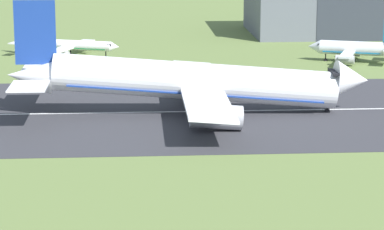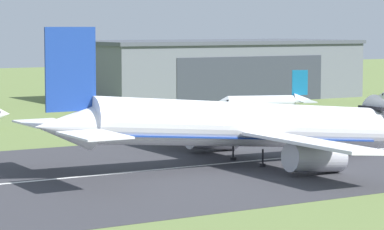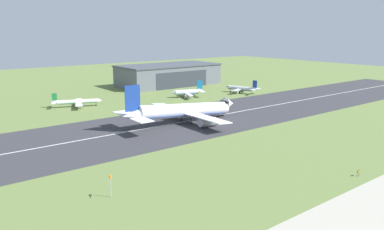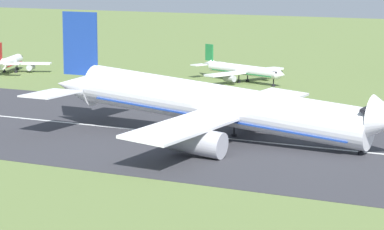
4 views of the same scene
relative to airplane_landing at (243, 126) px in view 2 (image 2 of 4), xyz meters
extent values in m
cube|color=#333338|center=(-24.14, 1.46, -5.09)|extent=(456.85, 54.01, 0.06)
cube|color=silver|center=(-24.14, 1.46, -5.06)|extent=(411.17, 0.70, 0.01)
cube|color=slate|center=(57.66, 97.38, 1.85)|extent=(70.35, 33.31, 13.94)
cube|color=#424751|center=(57.66, 97.38, 9.26)|extent=(71.35, 34.31, 0.90)
cube|color=#2D333D|center=(57.66, 80.68, 0.45)|extent=(42.21, 0.12, 11.15)
cylinder|color=white|center=(0.41, 0.00, 0.19)|extent=(45.40, 6.28, 9.43)
cone|color=white|center=(-25.64, 0.22, 1.26)|extent=(7.52, 5.37, 5.85)
cube|color=black|center=(22.66, -0.19, 1.37)|extent=(1.17, 5.02, 0.53)
cube|color=navy|center=(0.41, 0.00, -1.43)|extent=(40.46, 5.95, 3.40)
cube|color=white|center=(1.20, -13.77, -0.84)|extent=(7.08, 21.68, 0.94)
cylinder|color=#A8A8B2|center=(2.59, -12.05, -2.91)|extent=(7.96, 3.72, 4.25)
cube|color=white|center=(1.43, 13.75, -0.84)|extent=(7.08, 21.68, 0.94)
cylinder|color=#A8A8B2|center=(2.79, 12.01, -2.91)|extent=(7.96, 3.72, 4.25)
cube|color=navy|center=(-24.58, 0.21, 8.15)|extent=(6.42, 0.33, 10.02)
cube|color=white|center=(-25.04, -7.24, 1.08)|extent=(5.69, 9.07, 0.24)
cube|color=white|center=(-24.91, 7.67, 1.08)|extent=(5.69, 9.07, 0.24)
cylinder|color=black|center=(21.73, -0.19, -3.94)|extent=(0.24, 0.24, 2.37)
cylinder|color=black|center=(21.73, -0.19, -4.90)|extent=(0.84, 0.84, 0.44)
cylinder|color=black|center=(0.78, -3.54, -3.94)|extent=(0.24, 0.24, 2.37)
cylinder|color=black|center=(0.78, -3.54, -4.90)|extent=(0.84, 0.84, 0.44)
cylinder|color=black|center=(0.84, 3.53, -3.94)|extent=(0.24, 0.24, 2.37)
cylinder|color=black|center=(0.84, 3.53, -4.90)|extent=(0.84, 0.84, 0.44)
cone|color=white|center=(-13.13, 56.74, -2.41)|extent=(2.65, 2.77, 2.21)
cone|color=silver|center=(71.08, 50.07, -2.16)|extent=(3.15, 2.97, 2.60)
cylinder|color=silver|center=(37.79, 49.08, -2.07)|extent=(13.83, 7.65, 2.97)
cone|color=silver|center=(30.15, 51.99, -2.07)|extent=(3.56, 3.73, 2.97)
cone|color=silver|center=(45.85, 46.01, -1.54)|extent=(4.29, 3.77, 2.68)
cube|color=black|center=(31.53, 51.47, -1.48)|extent=(1.93, 2.75, 0.44)
cube|color=#146B9E|center=(37.79, 49.08, -2.89)|extent=(12.50, 7.02, 0.20)
cube|color=silver|center=(39.74, 54.95, -2.59)|extent=(5.57, 9.61, 0.40)
cylinder|color=#A8A8B2|center=(39.02, 54.42, -3.76)|extent=(4.27, 3.10, 1.84)
cube|color=silver|center=(35.34, 43.41, -2.59)|extent=(5.57, 9.61, 0.40)
cylinder|color=#A8A8B2|center=(35.16, 44.28, -3.76)|extent=(4.27, 3.10, 1.84)
cube|color=#146B9E|center=(45.35, 46.20, 1.94)|extent=(3.12, 1.41, 5.05)
cube|color=silver|center=(47.06, 49.58, -1.63)|extent=(4.26, 5.26, 0.24)
cube|color=silver|center=(44.38, 42.55, -1.63)|extent=(4.26, 5.26, 0.24)
cylinder|color=black|center=(32.53, 51.09, -4.34)|extent=(0.24, 0.24, 1.56)
cylinder|color=black|center=(32.53, 51.09, -4.90)|extent=(0.84, 0.84, 0.44)
cylinder|color=black|center=(38.64, 50.67, -4.34)|extent=(0.24, 0.24, 1.56)
cylinder|color=black|center=(38.64, 50.67, -4.90)|extent=(0.84, 0.84, 0.44)
cylinder|color=black|center=(37.37, 47.33, -4.34)|extent=(0.24, 0.24, 1.56)
cylinder|color=black|center=(37.37, 47.33, -4.90)|extent=(0.84, 0.84, 0.44)
camera|label=1|loc=(-10.03, -141.46, 26.30)|focal=85.00mm
camera|label=2|loc=(-67.71, -99.47, 13.20)|focal=85.00mm
camera|label=3|loc=(-92.36, -124.97, 33.50)|focal=35.00mm
camera|label=4|loc=(57.58, -118.61, 21.18)|focal=85.00mm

